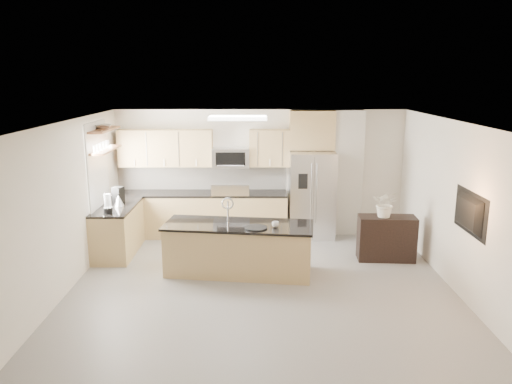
{
  "coord_description": "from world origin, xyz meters",
  "views": [
    {
      "loc": [
        -0.1,
        -7.1,
        3.26
      ],
      "look_at": [
        -0.09,
        1.3,
        1.31
      ],
      "focal_mm": 35.0,
      "sensor_mm": 36.0,
      "label": 1
    }
  ],
  "objects_px": {
    "coffee_maker": "(118,195)",
    "cup": "(275,224)",
    "range": "(231,214)",
    "refrigerator": "(312,195)",
    "kettle": "(119,200)",
    "platter": "(256,228)",
    "credenza": "(386,238)",
    "flower_vase": "(386,197)",
    "microwave": "(231,158)",
    "bowl": "(103,126)",
    "island": "(239,248)",
    "blender": "(108,205)",
    "television": "(465,213)"
  },
  "relations": [
    {
      "from": "refrigerator",
      "to": "kettle",
      "type": "bearing_deg",
      "value": -164.32
    },
    {
      "from": "island",
      "to": "cup",
      "type": "distance_m",
      "value": 0.79
    },
    {
      "from": "cup",
      "to": "coffee_maker",
      "type": "relative_size",
      "value": 0.39
    },
    {
      "from": "blender",
      "to": "television",
      "type": "distance_m",
      "value": 5.8
    },
    {
      "from": "credenza",
      "to": "cup",
      "type": "height_order",
      "value": "cup"
    },
    {
      "from": "range",
      "to": "bowl",
      "type": "relative_size",
      "value": 2.78
    },
    {
      "from": "microwave",
      "to": "credenza",
      "type": "distance_m",
      "value": 3.49
    },
    {
      "from": "range",
      "to": "refrigerator",
      "type": "height_order",
      "value": "refrigerator"
    },
    {
      "from": "kettle",
      "to": "flower_vase",
      "type": "bearing_deg",
      "value": -4.43
    },
    {
      "from": "platter",
      "to": "credenza",
      "type": "bearing_deg",
      "value": 19.88
    },
    {
      "from": "platter",
      "to": "flower_vase",
      "type": "height_order",
      "value": "flower_vase"
    },
    {
      "from": "cup",
      "to": "kettle",
      "type": "height_order",
      "value": "kettle"
    },
    {
      "from": "flower_vase",
      "to": "kettle",
      "type": "bearing_deg",
      "value": 175.57
    },
    {
      "from": "microwave",
      "to": "television",
      "type": "distance_m",
      "value": 4.79
    },
    {
      "from": "platter",
      "to": "coffee_maker",
      "type": "distance_m",
      "value": 2.98
    },
    {
      "from": "credenza",
      "to": "flower_vase",
      "type": "height_order",
      "value": "flower_vase"
    },
    {
      "from": "blender",
      "to": "credenza",
      "type": "bearing_deg",
      "value": 1.94
    },
    {
      "from": "cup",
      "to": "flower_vase",
      "type": "bearing_deg",
      "value": 20.94
    },
    {
      "from": "kettle",
      "to": "coffee_maker",
      "type": "relative_size",
      "value": 0.77
    },
    {
      "from": "credenza",
      "to": "coffee_maker",
      "type": "height_order",
      "value": "coffee_maker"
    },
    {
      "from": "microwave",
      "to": "coffee_maker",
      "type": "bearing_deg",
      "value": -155.1
    },
    {
      "from": "range",
      "to": "blender",
      "type": "xyz_separation_m",
      "value": [
        -2.07,
        -1.59,
        0.6
      ]
    },
    {
      "from": "range",
      "to": "flower_vase",
      "type": "bearing_deg",
      "value": -27.32
    },
    {
      "from": "coffee_maker",
      "to": "platter",
      "type": "bearing_deg",
      "value": -28.81
    },
    {
      "from": "range",
      "to": "coffee_maker",
      "type": "xyz_separation_m",
      "value": [
        -2.09,
        -0.85,
        0.59
      ]
    },
    {
      "from": "refrigerator",
      "to": "island",
      "type": "distance_m",
      "value": 2.5
    },
    {
      "from": "platter",
      "to": "coffee_maker",
      "type": "height_order",
      "value": "coffee_maker"
    },
    {
      "from": "range",
      "to": "cup",
      "type": "xyz_separation_m",
      "value": [
        0.83,
        -2.22,
        0.43
      ]
    },
    {
      "from": "coffee_maker",
      "to": "credenza",
      "type": "bearing_deg",
      "value": -6.63
    },
    {
      "from": "refrigerator",
      "to": "bowl",
      "type": "xyz_separation_m",
      "value": [
        -3.91,
        -0.92,
        1.5
      ]
    },
    {
      "from": "coffee_maker",
      "to": "flower_vase",
      "type": "height_order",
      "value": "flower_vase"
    },
    {
      "from": "flower_vase",
      "to": "television",
      "type": "height_order",
      "value": "television"
    },
    {
      "from": "credenza",
      "to": "cup",
      "type": "xyz_separation_m",
      "value": [
        -2.05,
        -0.79,
        0.5
      ]
    },
    {
      "from": "kettle",
      "to": "range",
      "type": "bearing_deg",
      "value": 28.09
    },
    {
      "from": "island",
      "to": "cup",
      "type": "bearing_deg",
      "value": -8.51
    },
    {
      "from": "refrigerator",
      "to": "blender",
      "type": "distance_m",
      "value": 4.05
    },
    {
      "from": "microwave",
      "to": "cup",
      "type": "xyz_separation_m",
      "value": [
        0.83,
        -2.34,
        -0.72
      ]
    },
    {
      "from": "platter",
      "to": "kettle",
      "type": "height_order",
      "value": "kettle"
    },
    {
      "from": "platter",
      "to": "television",
      "type": "xyz_separation_m",
      "value": [
        3.0,
        -0.84,
        0.48
      ]
    },
    {
      "from": "microwave",
      "to": "bowl",
      "type": "xyz_separation_m",
      "value": [
        -2.25,
        -1.09,
        0.76
      ]
    },
    {
      "from": "flower_vase",
      "to": "microwave",
      "type": "bearing_deg",
      "value": 150.72
    },
    {
      "from": "refrigerator",
      "to": "kettle",
      "type": "relative_size",
      "value": 7.53
    },
    {
      "from": "refrigerator",
      "to": "island",
      "type": "height_order",
      "value": "refrigerator"
    },
    {
      "from": "island",
      "to": "blender",
      "type": "distance_m",
      "value": 2.43
    },
    {
      "from": "refrigerator",
      "to": "island",
      "type": "xyz_separation_m",
      "value": [
        -1.44,
        -2.0,
        -0.46
      ]
    },
    {
      "from": "range",
      "to": "refrigerator",
      "type": "relative_size",
      "value": 0.64
    },
    {
      "from": "blender",
      "to": "refrigerator",
      "type": "bearing_deg",
      "value": 22.5
    },
    {
      "from": "coffee_maker",
      "to": "cup",
      "type": "bearing_deg",
      "value": -25.07
    },
    {
      "from": "microwave",
      "to": "refrigerator",
      "type": "relative_size",
      "value": 0.43
    },
    {
      "from": "credenza",
      "to": "range",
      "type": "bearing_deg",
      "value": 156.86
    }
  ]
}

